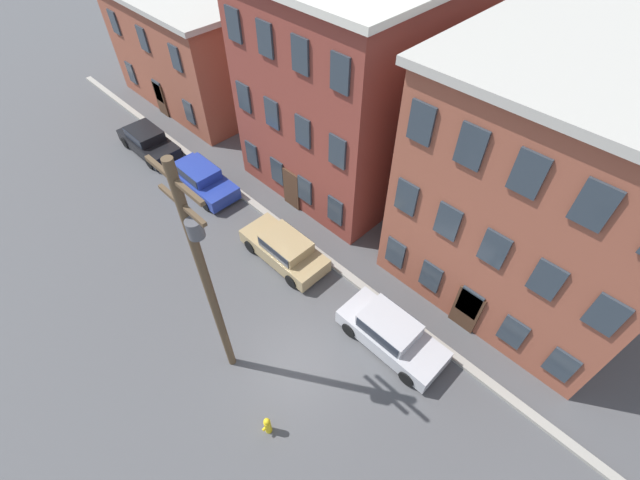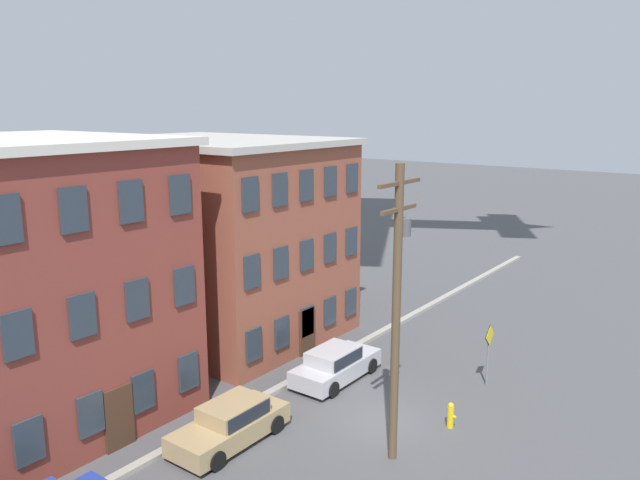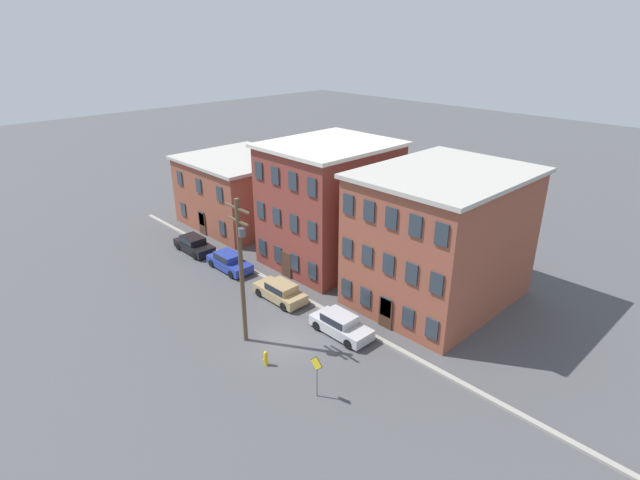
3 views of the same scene
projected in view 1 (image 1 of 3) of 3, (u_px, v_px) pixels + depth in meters
ground_plane at (299, 363)px, 16.63m from camera, size 200.00×200.00×0.00m
kerb_strip at (374, 295)px, 18.72m from camera, size 56.00×0.36×0.16m
apartment_corner at (215, 40)px, 28.60m from camera, size 11.16×10.08×6.92m
apartment_midblock at (360, 81)px, 21.28m from camera, size 8.76×10.23×10.32m
apartment_far at (572, 167)px, 17.00m from camera, size 9.63×12.29×9.85m
car_black at (148, 140)px, 25.49m from camera, size 4.40×1.92×1.43m
car_blue at (201, 178)px, 23.11m from camera, size 4.40×1.92×1.43m
car_tan at (285, 248)px, 19.69m from camera, size 4.40×1.92×1.43m
car_silver at (391, 332)px, 16.71m from camera, size 4.40×1.92×1.43m
utility_pole at (206, 277)px, 12.64m from camera, size 2.40×0.44×9.73m
fire_hydrant at (268, 425)px, 14.58m from camera, size 0.24×0.34×0.96m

